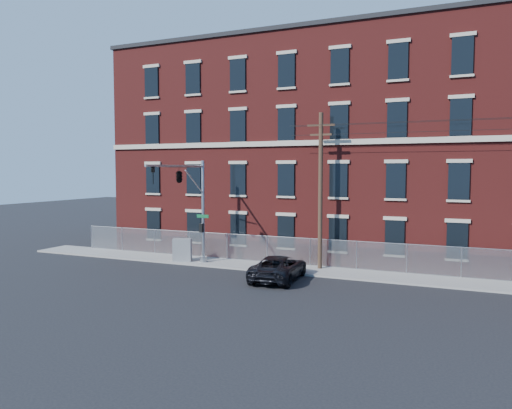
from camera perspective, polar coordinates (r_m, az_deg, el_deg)
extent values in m
plane|color=black|center=(27.76, 0.16, -9.45)|extent=(140.00, 140.00, 0.00)
cube|color=#989590|center=(30.52, 25.67, -8.50)|extent=(65.00, 3.00, 0.12)
cube|color=maroon|center=(38.86, 25.52, 5.89)|extent=(55.00, 14.00, 16.00)
cube|color=black|center=(40.02, 25.88, 17.62)|extent=(55.30, 14.30, 0.30)
cube|color=#B3A995|center=(31.81, 25.99, 6.92)|extent=(55.00, 0.18, 0.35)
cube|color=black|center=(39.14, -11.84, -2.33)|extent=(1.20, 0.10, 2.20)
cube|color=black|center=(38.92, -11.92, 2.95)|extent=(1.20, 0.10, 2.20)
cube|color=black|center=(39.04, -12.00, 8.53)|extent=(1.20, 0.10, 2.20)
cube|color=black|center=(39.49, -12.07, 13.75)|extent=(1.20, 0.10, 2.20)
cube|color=black|center=(37.16, -7.21, -2.61)|extent=(1.20, 0.10, 2.20)
cube|color=black|center=(36.92, -7.26, 2.95)|extent=(1.20, 0.10, 2.20)
cube|color=black|center=(37.05, -7.31, 8.84)|extent=(1.20, 0.10, 2.20)
cube|color=black|center=(37.52, -7.36, 14.32)|extent=(1.20, 0.10, 2.20)
cube|color=black|center=(35.44, -2.10, -2.90)|extent=(1.20, 0.10, 2.20)
cube|color=black|center=(35.19, -2.11, 2.93)|extent=(1.20, 0.10, 2.20)
cube|color=black|center=(35.32, -2.13, 9.10)|extent=(1.20, 0.10, 2.20)
cube|color=black|center=(35.82, -2.14, 14.85)|extent=(1.20, 0.10, 2.20)
cube|color=black|center=(34.03, 3.49, -3.19)|extent=(1.20, 0.10, 2.20)
cube|color=black|center=(33.77, 3.52, 2.88)|extent=(1.20, 0.10, 2.20)
cube|color=black|center=(33.91, 3.55, 9.31)|extent=(1.20, 0.10, 2.20)
cube|color=black|center=(34.43, 3.57, 15.29)|extent=(1.20, 0.10, 2.20)
cube|color=black|center=(32.98, 9.50, -3.47)|extent=(1.20, 0.10, 2.20)
cube|color=black|center=(32.71, 9.58, 2.79)|extent=(1.20, 0.10, 2.20)
cube|color=black|center=(32.85, 9.65, 9.44)|extent=(1.20, 0.10, 2.20)
cube|color=black|center=(33.39, 9.73, 15.60)|extent=(1.20, 0.10, 2.20)
cube|color=black|center=(32.30, 15.84, -3.72)|extent=(1.20, 0.10, 2.20)
cube|color=black|center=(32.03, 15.96, 2.67)|extent=(1.20, 0.10, 2.20)
cube|color=black|center=(32.17, 16.09, 9.45)|extent=(1.20, 0.10, 2.20)
cube|color=black|center=(32.72, 16.22, 15.74)|extent=(1.20, 0.10, 2.20)
cube|color=black|center=(32.04, 22.37, -3.94)|extent=(1.20, 0.10, 2.20)
cube|color=black|center=(31.76, 22.54, 2.51)|extent=(1.20, 0.10, 2.20)
cube|color=black|center=(31.91, 22.73, 9.35)|extent=(1.20, 0.10, 2.20)
cube|color=black|center=(32.46, 22.90, 15.68)|extent=(1.20, 0.10, 2.20)
cube|color=#A5A8AD|center=(31.61, 25.63, -6.30)|extent=(59.00, 0.02, 1.80)
cylinder|color=#9EA0A5|center=(31.47, 25.68, -4.69)|extent=(59.00, 0.04, 0.04)
cylinder|color=#9EA0A5|center=(42.31, -18.61, -3.59)|extent=(0.06, 0.06, 1.85)
cylinder|color=#9EA0A5|center=(40.31, -15.32, -3.89)|extent=(0.06, 0.06, 1.85)
cylinder|color=#9EA0A5|center=(38.46, -11.70, -4.21)|extent=(0.06, 0.06, 1.85)
cylinder|color=#9EA0A5|center=(36.78, -7.73, -4.54)|extent=(0.06, 0.06, 1.85)
cylinder|color=#9EA0A5|center=(35.29, -3.39, -4.87)|extent=(0.06, 0.06, 1.85)
cylinder|color=#9EA0A5|center=(34.01, 1.30, -5.20)|extent=(0.06, 0.06, 1.85)
cylinder|color=#9EA0A5|center=(32.99, 6.33, -5.51)|extent=(0.06, 0.06, 1.85)
cylinder|color=#9EA0A5|center=(32.23, 11.64, -5.79)|extent=(0.06, 0.06, 1.85)
cylinder|color=#9EA0A5|center=(31.75, 17.16, -6.04)|extent=(0.06, 0.06, 1.85)
cylinder|color=#9EA0A5|center=(31.58, 22.80, -6.23)|extent=(0.06, 0.06, 1.85)
cylinder|color=#9EA0A5|center=(33.83, -6.18, -0.83)|extent=(0.22, 0.22, 7.00)
cylinder|color=#9EA0A5|center=(34.27, -6.14, -6.34)|extent=(0.50, 0.50, 0.40)
cylinder|color=#9EA0A5|center=(30.93, -9.20, 4.44)|extent=(0.14, 6.50, 0.14)
cylinder|color=#9EA0A5|center=(32.69, -7.25, 2.68)|extent=(0.08, 2.18, 1.56)
cube|color=#0C592D|center=(33.71, -6.23, -1.36)|extent=(0.90, 0.03, 0.22)
cube|color=black|center=(33.73, -6.38, -2.73)|extent=(0.25, 0.25, 0.60)
imported|color=black|center=(28.82, -11.93, 3.34)|extent=(0.16, 0.20, 1.00)
imported|color=black|center=(31.14, -8.95, 3.42)|extent=(0.53, 2.48, 1.00)
cylinder|color=#433021|center=(31.65, 7.51, 1.55)|extent=(0.28, 0.28, 10.00)
cube|color=#433021|center=(31.75, 7.58, 9.14)|extent=(1.80, 0.12, 0.12)
cube|color=#433021|center=(31.70, 7.57, 8.06)|extent=(1.40, 0.12, 0.12)
imported|color=black|center=(29.11, 2.64, -7.35)|extent=(2.78, 5.41, 1.46)
cube|color=gray|center=(34.68, -8.58, -5.24)|extent=(1.41, 1.04, 1.58)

